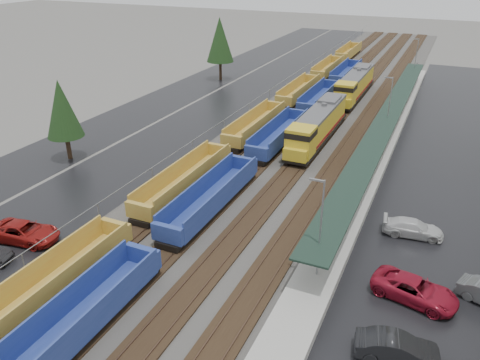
% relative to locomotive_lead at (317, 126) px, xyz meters
% --- Properties ---
extents(ballast_strip, '(20.00, 160.00, 0.08)m').
position_rel_locomotive_lead_xyz_m(ballast_strip, '(-2.00, 13.95, -2.23)').
color(ballast_strip, '#302D2B').
rests_on(ballast_strip, ground).
extents(trackbed, '(14.60, 160.00, 0.22)m').
position_rel_locomotive_lead_xyz_m(trackbed, '(-2.00, 13.95, -2.11)').
color(trackbed, black).
rests_on(trackbed, ground).
extents(west_parking_lot, '(10.00, 160.00, 0.02)m').
position_rel_locomotive_lead_xyz_m(west_parking_lot, '(-17.00, 13.95, -2.26)').
color(west_parking_lot, black).
rests_on(west_parking_lot, ground).
extents(west_road, '(9.00, 160.00, 0.02)m').
position_rel_locomotive_lead_xyz_m(west_road, '(-27.00, 13.95, -2.26)').
color(west_road, black).
rests_on(west_road, ground).
extents(east_commuter_lot, '(16.00, 100.00, 0.02)m').
position_rel_locomotive_lead_xyz_m(east_commuter_lot, '(17.00, 3.95, -2.26)').
color(east_commuter_lot, black).
rests_on(east_commuter_lot, ground).
extents(station_platform, '(3.00, 80.00, 8.00)m').
position_rel_locomotive_lead_xyz_m(station_platform, '(7.50, 3.96, -1.53)').
color(station_platform, '#9E9B93').
rests_on(station_platform, ground).
extents(chainlink_fence, '(0.08, 160.04, 2.02)m').
position_rel_locomotive_lead_xyz_m(chainlink_fence, '(-11.50, 12.39, -0.66)').
color(chainlink_fence, gray).
rests_on(chainlink_fence, ground).
extents(tree_west_near, '(3.96, 3.96, 9.00)m').
position_rel_locomotive_lead_xyz_m(tree_west_near, '(-24.00, -16.05, 3.55)').
color(tree_west_near, '#332316').
rests_on(tree_west_near, ground).
extents(tree_west_far, '(4.84, 4.84, 11.00)m').
position_rel_locomotive_lead_xyz_m(tree_west_far, '(-25.00, 23.95, 4.86)').
color(tree_west_far, '#332316').
rests_on(tree_west_far, ground).
extents(locomotive_lead, '(2.83, 18.62, 4.22)m').
position_rel_locomotive_lead_xyz_m(locomotive_lead, '(0.00, 0.00, 0.00)').
color(locomotive_lead, black).
rests_on(locomotive_lead, ground).
extents(locomotive_trail, '(2.83, 18.62, 4.22)m').
position_rel_locomotive_lead_xyz_m(locomotive_trail, '(0.00, 21.00, 0.00)').
color(locomotive_trail, black).
rests_on(locomotive_trail, ground).
extents(well_string_yellow, '(2.67, 121.92, 2.37)m').
position_rel_locomotive_lead_xyz_m(well_string_yellow, '(-8.00, 0.06, -1.09)').
color(well_string_yellow, '#B48032').
rests_on(well_string_yellow, ground).
extents(well_string_blue, '(2.73, 103.56, 2.42)m').
position_rel_locomotive_lead_xyz_m(well_string_blue, '(-4.00, -11.00, -1.07)').
color(well_string_blue, navy).
rests_on(well_string_blue, ground).
extents(parked_car_west_c, '(3.43, 5.97, 1.57)m').
position_rel_locomotive_lead_xyz_m(parked_car_west_c, '(-15.30, -30.53, -1.48)').
color(parked_car_west_c, maroon).
rests_on(parked_car_west_c, ground).
extents(parked_car_east_a, '(2.49, 4.93, 1.55)m').
position_rel_locomotive_lead_xyz_m(parked_car_east_a, '(13.58, -30.86, -1.49)').
color(parked_car_east_a, black).
rests_on(parked_car_east_a, ground).
extents(parked_car_east_b, '(3.73, 6.00, 1.55)m').
position_rel_locomotive_lead_xyz_m(parked_car_east_b, '(13.93, -25.09, -1.49)').
color(parked_car_east_b, maroon).
rests_on(parked_car_east_b, ground).
extents(parked_car_east_c, '(2.52, 4.99, 1.39)m').
position_rel_locomotive_lead_xyz_m(parked_car_east_c, '(12.98, -16.88, -1.57)').
color(parked_car_east_c, silver).
rests_on(parked_car_east_c, ground).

